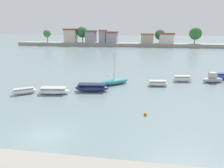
{
  "coord_description": "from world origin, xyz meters",
  "views": [
    {
      "loc": [
        8.66,
        -16.18,
        9.63
      ],
      "look_at": [
        3.73,
        15.73,
        0.73
      ],
      "focal_mm": 34.22,
      "sensor_mm": 36.0,
      "label": 1
    }
  ],
  "objects_px": {
    "moored_boat_4": "(115,82)",
    "moored_boat_2": "(54,91)",
    "moored_boat_6": "(182,79)",
    "moored_boat_5": "(158,83)",
    "moored_boat_1": "(24,91)",
    "moored_boat_7": "(213,79)",
    "moored_boat_3": "(92,88)",
    "mooring_buoy_0": "(145,114)"
  },
  "relations": [
    {
      "from": "moored_boat_3",
      "to": "mooring_buoy_0",
      "type": "distance_m",
      "value": 11.27
    },
    {
      "from": "moored_boat_3",
      "to": "moored_boat_5",
      "type": "distance_m",
      "value": 10.93
    },
    {
      "from": "moored_boat_7",
      "to": "moored_boat_2",
      "type": "bearing_deg",
      "value": -175.86
    },
    {
      "from": "moored_boat_3",
      "to": "mooring_buoy_0",
      "type": "relative_size",
      "value": 14.09
    },
    {
      "from": "moored_boat_7",
      "to": "mooring_buoy_0",
      "type": "relative_size",
      "value": 10.91
    },
    {
      "from": "moored_boat_3",
      "to": "moored_boat_5",
      "type": "xyz_separation_m",
      "value": [
        9.97,
        4.47,
        -0.11
      ]
    },
    {
      "from": "moored_boat_4",
      "to": "moored_boat_6",
      "type": "bearing_deg",
      "value": -22.79
    },
    {
      "from": "moored_boat_3",
      "to": "moored_boat_5",
      "type": "height_order",
      "value": "moored_boat_3"
    },
    {
      "from": "moored_boat_7",
      "to": "moored_boat_5",
      "type": "bearing_deg",
      "value": -177.37
    },
    {
      "from": "moored_boat_2",
      "to": "mooring_buoy_0",
      "type": "height_order",
      "value": "moored_boat_2"
    },
    {
      "from": "moored_boat_3",
      "to": "moored_boat_6",
      "type": "bearing_deg",
      "value": 22.22
    },
    {
      "from": "moored_boat_1",
      "to": "moored_boat_7",
      "type": "bearing_deg",
      "value": -14.95
    },
    {
      "from": "moored_boat_2",
      "to": "moored_boat_7",
      "type": "bearing_deg",
      "value": 14.78
    },
    {
      "from": "moored_boat_1",
      "to": "moored_boat_4",
      "type": "height_order",
      "value": "moored_boat_4"
    },
    {
      "from": "moored_boat_5",
      "to": "moored_boat_6",
      "type": "distance_m",
      "value": 5.65
    },
    {
      "from": "moored_boat_2",
      "to": "moored_boat_7",
      "type": "height_order",
      "value": "moored_boat_7"
    },
    {
      "from": "moored_boat_4",
      "to": "moored_boat_3",
      "type": "bearing_deg",
      "value": -163.34
    },
    {
      "from": "moored_boat_3",
      "to": "moored_boat_7",
      "type": "xyz_separation_m",
      "value": [
        19.55,
        8.2,
        0.06
      ]
    },
    {
      "from": "moored_boat_2",
      "to": "moored_boat_3",
      "type": "distance_m",
      "value": 5.58
    },
    {
      "from": "moored_boat_2",
      "to": "moored_boat_4",
      "type": "height_order",
      "value": "moored_boat_4"
    },
    {
      "from": "mooring_buoy_0",
      "to": "moored_boat_6",
      "type": "bearing_deg",
      "value": 68.03
    },
    {
      "from": "moored_boat_4",
      "to": "moored_boat_6",
      "type": "relative_size",
      "value": 1.39
    },
    {
      "from": "moored_boat_1",
      "to": "moored_boat_2",
      "type": "distance_m",
      "value": 4.3
    },
    {
      "from": "moored_boat_2",
      "to": "moored_boat_7",
      "type": "relative_size",
      "value": 1.17
    },
    {
      "from": "moored_boat_7",
      "to": "mooring_buoy_0",
      "type": "bearing_deg",
      "value": -144.16
    },
    {
      "from": "moored_boat_1",
      "to": "moored_boat_3",
      "type": "xyz_separation_m",
      "value": [
        9.39,
        2.84,
        0.12
      ]
    },
    {
      "from": "moored_boat_6",
      "to": "moored_boat_2",
      "type": "bearing_deg",
      "value": -162.23
    },
    {
      "from": "moored_boat_4",
      "to": "moored_boat_7",
      "type": "relative_size",
      "value": 1.27
    },
    {
      "from": "moored_boat_1",
      "to": "moored_boat_3",
      "type": "distance_m",
      "value": 9.81
    },
    {
      "from": "moored_boat_2",
      "to": "mooring_buoy_0",
      "type": "bearing_deg",
      "value": -31.47
    },
    {
      "from": "moored_boat_2",
      "to": "moored_boat_5",
      "type": "xyz_separation_m",
      "value": [
        15.12,
        6.63,
        -0.04
      ]
    },
    {
      "from": "moored_boat_3",
      "to": "mooring_buoy_0",
      "type": "xyz_separation_m",
      "value": [
        8.04,
        -7.89,
        -0.36
      ]
    },
    {
      "from": "moored_boat_4",
      "to": "moored_boat_2",
      "type": "bearing_deg",
      "value": 179.0
    },
    {
      "from": "moored_boat_4",
      "to": "moored_boat_1",
      "type": "bearing_deg",
      "value": 170.32
    },
    {
      "from": "moored_boat_1",
      "to": "moored_boat_3",
      "type": "height_order",
      "value": "moored_boat_3"
    },
    {
      "from": "moored_boat_1",
      "to": "moored_boat_2",
      "type": "xyz_separation_m",
      "value": [
        4.24,
        0.69,
        0.05
      ]
    },
    {
      "from": "moored_boat_1",
      "to": "moored_boat_2",
      "type": "bearing_deg",
      "value": -26.63
    },
    {
      "from": "moored_boat_6",
      "to": "moored_boat_7",
      "type": "distance_m",
      "value": 5.12
    },
    {
      "from": "moored_boat_2",
      "to": "moored_boat_5",
      "type": "distance_m",
      "value": 16.51
    },
    {
      "from": "moored_boat_1",
      "to": "moored_boat_7",
      "type": "height_order",
      "value": "moored_boat_7"
    },
    {
      "from": "moored_boat_5",
      "to": "moored_boat_3",
      "type": "bearing_deg",
      "value": -162.91
    },
    {
      "from": "moored_boat_3",
      "to": "moored_boat_5",
      "type": "relative_size",
      "value": 1.46
    }
  ]
}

